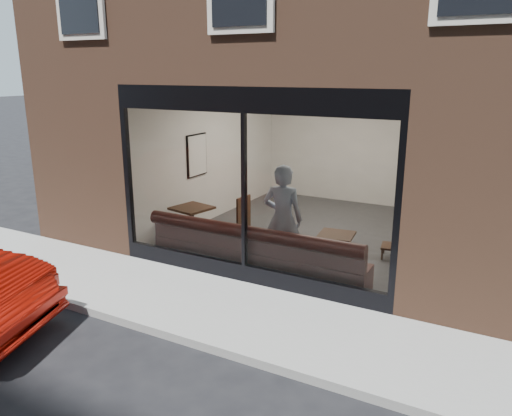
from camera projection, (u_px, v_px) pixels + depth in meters
The scene contains 21 objects.
ground at pixel (169, 336), 6.68m from camera, with size 120.00×120.00×0.00m, color black.
sidewalk_near at pixel (210, 306), 7.52m from camera, with size 40.00×2.00×0.01m, color gray.
kerb_near at pixel (167, 334), 6.62m from camera, with size 40.00×0.10×0.12m, color gray.
host_building_pier_left at pixel (234, 135), 14.75m from camera, with size 2.50×12.00×3.20m, color brown.
host_building_backfill at pixel (386, 131), 15.58m from camera, with size 5.00×6.00×3.20m, color brown.
cafe_floor at pixel (311, 232), 10.91m from camera, with size 6.00×6.00×0.00m, color #2D2D30.
cafe_ceiling at pixel (316, 83), 10.07m from camera, with size 6.00×6.00×0.00m, color white.
cafe_wall_back at pixel (357, 143), 13.02m from camera, with size 5.00×5.00×0.00m, color silver.
cafe_wall_left at pixel (214, 152), 11.63m from camera, with size 6.00×6.00×0.00m, color silver.
cafe_wall_right at pixel (437, 172), 9.35m from camera, with size 6.00×6.00×0.00m, color silver.
storefront_kick at pixel (245, 273), 8.38m from camera, with size 5.00×0.10×0.30m, color black.
storefront_header at pixel (244, 100), 7.62m from camera, with size 5.00×0.10×0.40m, color black.
storefront_mullion at pixel (244, 192), 8.00m from camera, with size 0.06×0.10×2.50m, color black.
storefront_glass at pixel (243, 192), 7.98m from camera, with size 4.80×4.80×0.00m, color white.
banquette at pixel (256, 261), 8.69m from camera, with size 4.00×0.55×0.45m, color #341313.
person at pixel (283, 219), 8.62m from camera, with size 0.70×0.46×1.91m, color #ABC1E0.
cafe_table_left at pixel (192, 208), 10.10m from camera, with size 0.70×0.70×0.05m, color black.
cafe_table_right at pixel (336, 235), 8.45m from camera, with size 0.58×0.58×0.04m, color black.
cafe_chair_left at pixel (236, 228), 10.46m from camera, with size 0.46×0.46×0.04m, color black.
cafe_chair_right at pixel (393, 246), 9.37m from camera, with size 0.42×0.42×0.04m, color black.
wall_poster at pixel (197, 155), 10.98m from camera, with size 0.02×0.66×0.87m, color white.
Camera 1 is at (3.87, -4.70, 3.43)m, focal length 35.00 mm.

